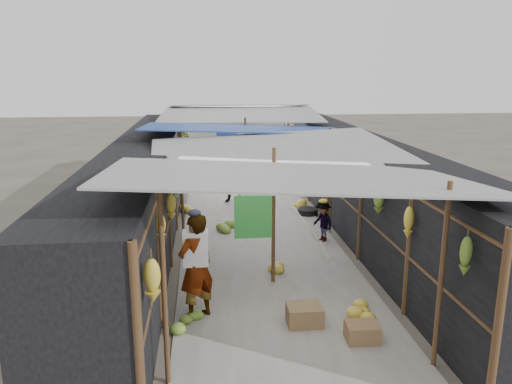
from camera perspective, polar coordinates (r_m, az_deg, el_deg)
name	(u,v)px	position (r m, az deg, el deg)	size (l,w,h in m)	color
ground	(304,374)	(7.13, 5.55, -19.97)	(80.00, 80.00, 0.00)	#6B6356
aisle_slab	(254,227)	(12.98, -0.22, -3.97)	(3.60, 16.00, 0.02)	#9E998E
stall_left	(146,186)	(12.69, -12.44, 0.64)	(1.40, 15.00, 2.30)	black
stall_right	(357,181)	(13.23, 11.49, 1.20)	(1.40, 15.00, 2.30)	black
crate_near	(362,333)	(7.89, 12.03, -15.44)	(0.48, 0.38, 0.29)	olive
crate_mid	(305,315)	(8.19, 5.57, -13.84)	(0.56, 0.44, 0.33)	olive
crate_back	(215,179)	(18.02, -4.73, 1.48)	(0.47, 0.39, 0.30)	olive
black_basin	(308,212)	(14.12, 5.92, -2.25)	(0.57, 0.57, 0.17)	black
vendor_elderly	(196,267)	(8.13, -6.86, -8.50)	(0.65, 0.43, 1.78)	white
shopper_blue	(238,176)	(15.21, -2.13, 1.79)	(0.79, 0.62, 1.63)	#214EA5
vendor_seated	(323,222)	(11.86, 7.64, -3.38)	(0.63, 0.36, 0.98)	#554E49
market_canopy	(254,133)	(12.80, -0.27, 6.78)	(5.62, 15.20, 2.77)	brown
hanging_bananas	(251,164)	(12.56, -0.56, 3.20)	(3.96, 14.17, 0.78)	gold
floor_bananas	(252,248)	(11.02, -0.51, -6.43)	(3.94, 9.61, 0.36)	gold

